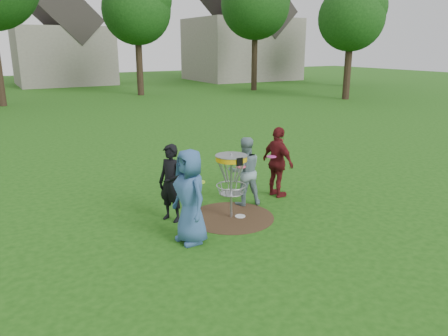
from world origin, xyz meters
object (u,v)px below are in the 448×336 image
disc_golf_basket (231,171)px  player_grey (245,171)px  player_black (171,183)px  player_maroon (278,162)px  player_blue (190,197)px

disc_golf_basket → player_grey: bearing=39.1°
player_black → player_maroon: (2.76, 0.15, 0.04)m
player_grey → player_maroon: (0.96, 0.08, 0.06)m
player_blue → disc_golf_basket: bearing=111.4°
player_blue → player_grey: player_blue is taller
player_black → player_grey: size_ratio=1.03×
player_black → player_maroon: size_ratio=0.95×
disc_golf_basket → player_black: bearing=157.2°
player_grey → player_maroon: 0.97m
player_blue → disc_golf_basket: size_ratio=1.26×
player_black → disc_golf_basket: (1.13, -0.47, 0.22)m
player_blue → disc_golf_basket: (1.23, 0.63, 0.15)m
player_black → player_maroon: 2.76m
player_blue → disc_golf_basket: 1.39m
player_black → disc_golf_basket: player_black is taller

